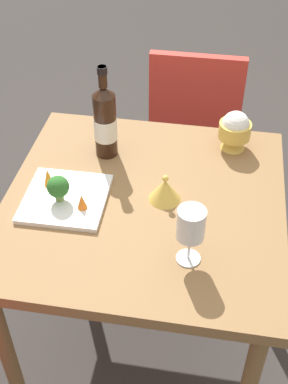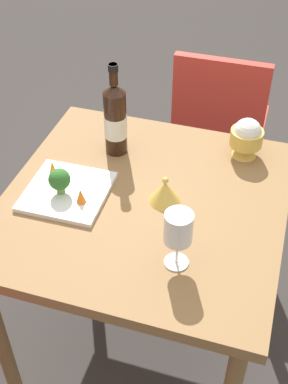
# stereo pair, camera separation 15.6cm
# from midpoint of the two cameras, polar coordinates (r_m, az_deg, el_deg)

# --- Properties ---
(ground_plane) EXTENTS (8.00, 8.00, 0.00)m
(ground_plane) POSITION_cam_midpoint_polar(r_m,az_deg,el_deg) (2.14, 2.16, -15.67)
(ground_plane) COLOR #383330
(dining_table) EXTENTS (0.86, 0.86, 0.73)m
(dining_table) POSITION_cam_midpoint_polar(r_m,az_deg,el_deg) (1.64, 2.72, -3.26)
(dining_table) COLOR olive
(dining_table) RESTS_ON ground_plane
(chair_by_wall) EXTENTS (0.40, 0.40, 0.85)m
(chair_by_wall) POSITION_cam_midpoint_polar(r_m,az_deg,el_deg) (2.35, 10.31, 8.10)
(chair_by_wall) COLOR red
(chair_by_wall) RESTS_ON ground_plane
(wine_bottle) EXTENTS (0.08, 0.08, 0.33)m
(wine_bottle) POSITION_cam_midpoint_polar(r_m,az_deg,el_deg) (1.70, -0.59, 8.06)
(wine_bottle) COLOR black
(wine_bottle) RESTS_ON dining_table
(wine_glass) EXTENTS (0.08, 0.08, 0.18)m
(wine_glass) POSITION_cam_midpoint_polar(r_m,az_deg,el_deg) (1.31, 7.27, -4.30)
(wine_glass) COLOR white
(wine_glass) RESTS_ON dining_table
(rice_bowl) EXTENTS (0.11, 0.11, 0.14)m
(rice_bowl) POSITION_cam_midpoint_polar(r_m,az_deg,el_deg) (1.76, 13.89, 5.86)
(rice_bowl) COLOR gold
(rice_bowl) RESTS_ON dining_table
(rice_bowl_lid) EXTENTS (0.10, 0.10, 0.09)m
(rice_bowl_lid) POSITION_cam_midpoint_polar(r_m,az_deg,el_deg) (1.55, 5.23, -0.07)
(rice_bowl_lid) COLOR gold
(rice_bowl_lid) RESTS_ON dining_table
(serving_plate) EXTENTS (0.25, 0.25, 0.02)m
(serving_plate) POSITION_cam_midpoint_polar(r_m,az_deg,el_deg) (1.60, -5.83, -0.07)
(serving_plate) COLOR white
(serving_plate) RESTS_ON dining_table
(broccoli_floret) EXTENTS (0.07, 0.07, 0.09)m
(broccoli_floret) POSITION_cam_midpoint_polar(r_m,az_deg,el_deg) (1.55, -6.62, 1.23)
(broccoli_floret) COLOR #729E4C
(broccoli_floret) RESTS_ON serving_plate
(carrot_garnish_left) EXTENTS (0.03, 0.03, 0.05)m
(carrot_garnish_left) POSITION_cam_midpoint_polar(r_m,az_deg,el_deg) (1.53, -4.21, -0.56)
(carrot_garnish_left) COLOR orange
(carrot_garnish_left) RESTS_ON serving_plate
(carrot_garnish_right) EXTENTS (0.03, 0.03, 0.06)m
(carrot_garnish_right) POSITION_cam_midpoint_polar(r_m,az_deg,el_deg) (1.62, -7.47, 2.43)
(carrot_garnish_right) COLOR orange
(carrot_garnish_right) RESTS_ON serving_plate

